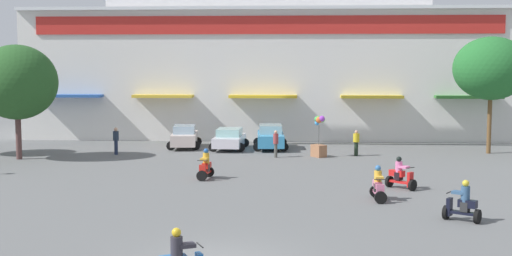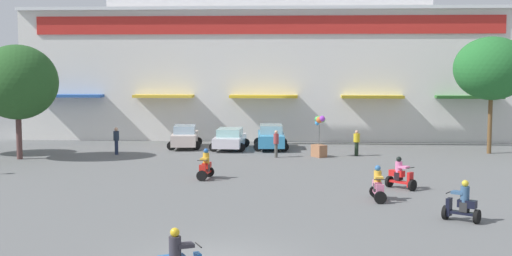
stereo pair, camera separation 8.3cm
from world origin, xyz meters
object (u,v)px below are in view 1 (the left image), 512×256
object	(u,v)px
plaza_tree_1	(491,69)
plaza_tree_2	(17,82)
parked_car_0	(184,137)
scooter_rider_4	(463,204)
parked_car_1	(229,139)
scooter_rider_2	(206,167)
balloon_vendor_cart	(319,138)
pedestrian_2	(276,142)
scooter_rider_3	(401,175)
scooter_rider_5	(378,186)
parked_car_2	(270,137)
pedestrian_0	(356,141)
pedestrian_1	(116,139)

from	to	relation	value
plaza_tree_1	plaza_tree_2	bearing A→B (deg)	-171.55
plaza_tree_2	parked_car_0	bearing A→B (deg)	33.00
plaza_tree_1	plaza_tree_2	distance (m)	29.22
scooter_rider_4	parked_car_1	bearing A→B (deg)	117.78
scooter_rider_2	balloon_vendor_cart	world-z (taller)	balloon_vendor_cart
parked_car_1	pedestrian_2	size ratio (longest dim) A/B	2.50
scooter_rider_3	scooter_rider_5	world-z (taller)	scooter_rider_3
scooter_rider_2	balloon_vendor_cart	xyz separation A→B (m)	(5.92, 8.24, 0.58)
parked_car_2	pedestrian_0	xyz separation A→B (m)	(5.45, -3.11, 0.09)
parked_car_1	scooter_rider_3	distance (m)	16.44
parked_car_1	scooter_rider_4	distance (m)	22.53
scooter_rider_2	plaza_tree_2	bearing A→B (deg)	152.84
parked_car_2	scooter_rider_5	distance (m)	17.52
scooter_rider_3	scooter_rider_4	xyz separation A→B (m)	(1.27, -6.33, 0.01)
parked_car_1	pedestrian_1	size ratio (longest dim) A/B	2.42
plaza_tree_2	parked_car_2	distance (m)	16.40
parked_car_1	pedestrian_2	bearing A→B (deg)	-48.74
plaza_tree_1	scooter_rider_2	xyz separation A→B (m)	(-16.80, -10.50, -4.79)
parked_car_2	scooter_rider_4	distance (m)	21.80
pedestrian_0	balloon_vendor_cart	bearing A→B (deg)	-165.80
parked_car_2	pedestrian_2	size ratio (longest dim) A/B	2.67
pedestrian_0	parked_car_0	bearing A→B (deg)	163.93
plaza_tree_2	parked_car_1	world-z (taller)	plaza_tree_2
scooter_rider_5	pedestrian_1	size ratio (longest dim) A/B	0.87
plaza_tree_1	parked_car_0	distance (m)	20.44
pedestrian_2	balloon_vendor_cart	bearing A→B (deg)	8.53
plaza_tree_2	scooter_rider_5	world-z (taller)	plaza_tree_2
parked_car_1	scooter_rider_3	xyz separation A→B (m)	(9.23, -13.60, -0.10)
scooter_rider_2	scooter_rider_4	xyz separation A→B (m)	(10.57, -8.43, 0.02)
plaza_tree_1	pedestrian_0	distance (m)	9.81
parked_car_0	scooter_rider_5	size ratio (longest dim) A/B	2.71
balloon_vendor_cart	plaza_tree_1	bearing A→B (deg)	11.72
plaza_tree_2	scooter_rider_3	xyz separation A→B (m)	(21.39, -8.31, -3.99)
scooter_rider_5	scooter_rider_4	bearing A→B (deg)	-54.18
parked_car_2	pedestrian_1	distance (m)	10.20
balloon_vendor_cart	pedestrian_0	bearing A→B (deg)	14.20
scooter_rider_4	pedestrian_2	xyz separation A→B (m)	(-7.29, 16.28, 0.32)
parked_car_0	parked_car_1	bearing A→B (deg)	-10.58
plaza_tree_2	pedestrian_1	size ratio (longest dim) A/B	3.98
parked_car_2	pedestrian_2	xyz separation A→B (m)	(0.48, -4.09, 0.14)
plaza_tree_1	parked_car_0	bearing A→B (deg)	175.43
pedestrian_2	pedestrian_1	bearing A→B (deg)	176.15
parked_car_1	scooter_rider_4	size ratio (longest dim) A/B	2.69
parked_car_0	pedestrian_2	bearing A→B (deg)	-33.82
parked_car_0	pedestrian_2	distance (m)	7.61
scooter_rider_3	pedestrian_1	size ratio (longest dim) A/B	0.87
scooter_rider_2	parked_car_2	bearing A→B (deg)	76.82
scooter_rider_2	scooter_rider_5	size ratio (longest dim) A/B	1.01
scooter_rider_4	pedestrian_1	bearing A→B (deg)	135.71
pedestrian_2	scooter_rider_5	bearing A→B (deg)	-69.72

